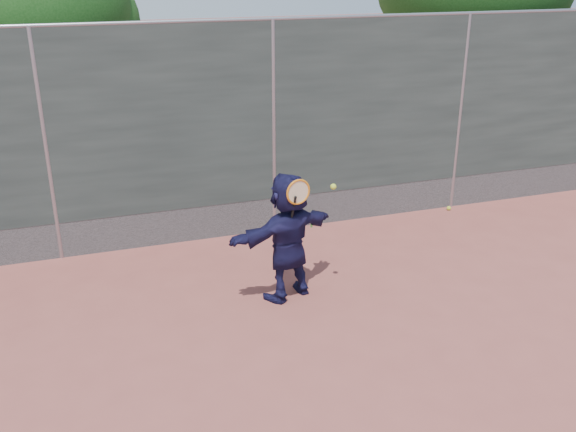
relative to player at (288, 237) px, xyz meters
name	(u,v)px	position (x,y,z in m)	size (l,w,h in m)	color
ground	(380,358)	(0.45, -1.53, -0.76)	(80.00, 80.00, 0.00)	#9E4C42
player	(288,237)	(0.00, 0.00, 0.00)	(1.42, 0.45, 1.53)	#18163D
ball_ground	(449,208)	(3.33, 1.82, -0.73)	(0.07, 0.07, 0.07)	#C5DD31
fence	(273,125)	(0.45, 1.97, 0.82)	(20.00, 0.06, 3.03)	#38423D
swing_action	(301,193)	(0.09, -0.20, 0.59)	(0.60, 0.13, 0.51)	orange
tree_left	(46,12)	(-2.39, 5.02, 2.18)	(3.15, 3.00, 4.53)	#382314
weed_clump	(296,221)	(0.75, 1.85, -0.63)	(0.68, 0.07, 0.30)	#387226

